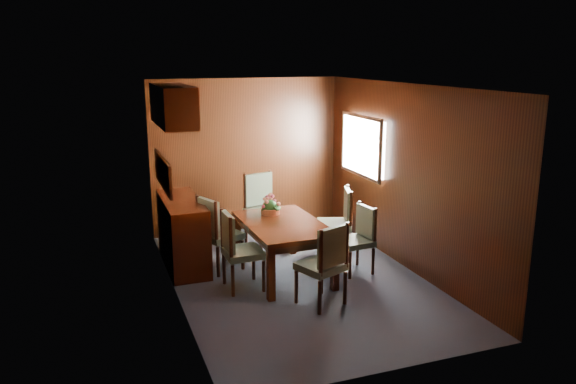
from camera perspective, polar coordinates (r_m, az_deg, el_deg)
name	(u,v)px	position (r m, az deg, el deg)	size (l,w,h in m)	color
ground	(297,279)	(7.14, 0.95, -8.83)	(4.50, 4.50, 0.00)	#303642
room_shell	(280,147)	(6.96, -0.79, 4.56)	(3.06, 4.52, 2.41)	black
sideboard	(183,232)	(7.59, -10.65, -4.05)	(0.48, 1.40, 0.90)	black
dining_table	(283,230)	(7.08, -0.53, -3.86)	(0.96, 1.51, 0.70)	black
chair_left_near	(237,246)	(6.71, -5.20, -5.52)	(0.45, 0.47, 0.96)	black
chair_left_far	(216,230)	(7.30, -7.35, -3.82)	(0.59, 0.61, 0.99)	black
chair_right_near	(359,235)	(7.29, 7.23, -4.36)	(0.44, 0.46, 0.88)	black
chair_right_far	(340,218)	(7.80, 5.27, -2.69)	(0.57, 0.58, 0.97)	black
chair_head	(326,261)	(6.25, 3.86, -6.98)	(0.59, 0.57, 0.97)	black
chair_foot	(263,204)	(8.32, -2.60, -1.26)	(0.61, 0.59, 1.06)	black
flower_centerpiece	(270,205)	(7.39, -1.80, -1.28)	(0.27, 0.27, 0.27)	#B46037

